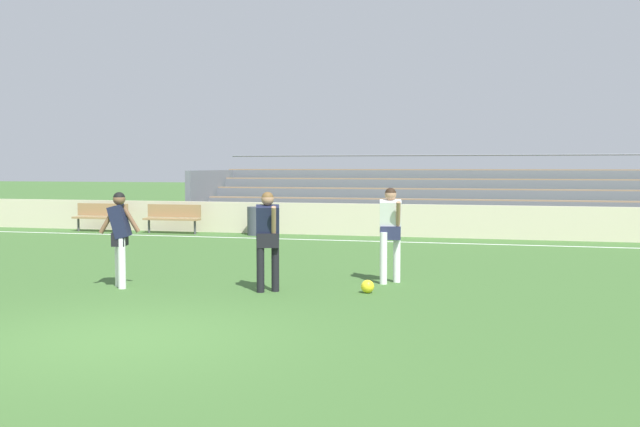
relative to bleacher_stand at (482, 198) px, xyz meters
The scene contains 11 objects.
ground_plane 17.38m from the bleacher_stand, 102.18° to the right, with size 160.00×160.00×0.00m, color #3D662D.
field_line_sideline 6.09m from the bleacher_stand, 127.57° to the right, with size 44.00×0.12×0.01m, color white.
sideline_wall 4.89m from the bleacher_stand, 138.86° to the right, with size 48.00×0.16×0.97m, color beige.
bleacher_stand is the anchor object (origin of this frame).
bench_far_right 12.43m from the bleacher_stand, 161.53° to the right, with size 1.80×0.40×0.90m.
bench_near_bin 10.09m from the bleacher_stand, 157.01° to the right, with size 1.80×0.40×0.90m.
trash_bin 7.62m from the bleacher_stand, 149.78° to the right, with size 0.54×0.54×0.86m, color #3D424C.
player_dark_dropping_back 13.68m from the bleacher_stand, 102.52° to the right, with size 0.47×0.57×1.67m.
player_white_trailing_run 11.99m from the bleacher_stand, 95.45° to the right, with size 0.45×0.59×1.71m.
player_dark_overlapping 14.68m from the bleacher_stand, 112.34° to the right, with size 0.59×0.47×1.65m.
soccer_ball 13.15m from the bleacher_stand, 95.84° to the right, with size 0.22×0.22×0.22m, color yellow.
Camera 1 is at (4.60, -7.96, 2.10)m, focal length 41.30 mm.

